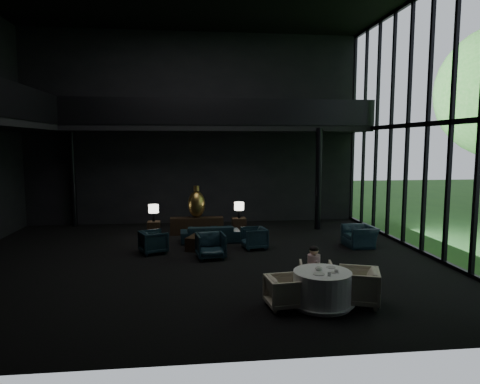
{
  "coord_description": "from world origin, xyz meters",
  "views": [
    {
      "loc": [
        -0.17,
        -12.34,
        3.44
      ],
      "look_at": [
        1.29,
        0.5,
        1.94
      ],
      "focal_mm": 32.0,
      "sensor_mm": 36.0,
      "label": 1
    }
  ],
  "objects": [
    {
      "name": "floor",
      "position": [
        0.0,
        0.0,
        0.0
      ],
      "size": [
        14.0,
        12.0,
        0.02
      ],
      "primitive_type": "cube",
      "color": "black",
      "rests_on": "ground"
    },
    {
      "name": "wall_back",
      "position": [
        0.0,
        6.0,
        4.0
      ],
      "size": [
        14.0,
        0.04,
        8.0
      ],
      "primitive_type": "cube",
      "color": "black",
      "rests_on": "ground"
    },
    {
      "name": "wall_front",
      "position": [
        0.0,
        -6.0,
        4.0
      ],
      "size": [
        14.0,
        0.04,
        8.0
      ],
      "primitive_type": "cube",
      "color": "black",
      "rests_on": "ground"
    },
    {
      "name": "curtain_wall",
      "position": [
        6.95,
        0.0,
        4.0
      ],
      "size": [
        0.2,
        12.0,
        8.0
      ],
      "primitive_type": null,
      "color": "black",
      "rests_on": "ground"
    },
    {
      "name": "mezzanine_back",
      "position": [
        1.0,
        5.0,
        4.0
      ],
      "size": [
        12.0,
        2.0,
        0.25
      ],
      "primitive_type": "cube",
      "color": "black",
      "rests_on": "wall_back"
    },
    {
      "name": "railing_left",
      "position": [
        -5.0,
        0.0,
        4.6
      ],
      "size": [
        0.06,
        12.0,
        1.0
      ],
      "primitive_type": "cube",
      "color": "black",
      "rests_on": "mezzanine_left"
    },
    {
      "name": "railing_back",
      "position": [
        1.0,
        4.0,
        4.6
      ],
      "size": [
        12.0,
        0.06,
        1.0
      ],
      "primitive_type": "cube",
      "color": "black",
      "rests_on": "mezzanine_back"
    },
    {
      "name": "column_nw",
      "position": [
        -5.0,
        5.7,
        2.0
      ],
      "size": [
        0.24,
        0.24,
        4.0
      ],
      "primitive_type": "cylinder",
      "color": "black",
      "rests_on": "floor"
    },
    {
      "name": "column_ne",
      "position": [
        4.8,
        4.0,
        2.0
      ],
      "size": [
        0.24,
        0.24,
        4.0
      ],
      "primitive_type": "cylinder",
      "color": "black",
      "rests_on": "floor"
    },
    {
      "name": "console",
      "position": [
        -0.0,
        3.6,
        0.32
      ],
      "size": [
        1.99,
        0.45,
        0.63
      ],
      "primitive_type": "cube",
      "color": "black",
      "rests_on": "floor"
    },
    {
      "name": "bronze_urn",
      "position": [
        -0.0,
        3.65,
        1.14
      ],
      "size": [
        0.64,
        0.64,
        1.19
      ],
      "color": "#905E2B",
      "rests_on": "console"
    },
    {
      "name": "side_table_left",
      "position": [
        -1.6,
        3.63,
        0.25
      ],
      "size": [
        0.46,
        0.46,
        0.51
      ],
      "primitive_type": "cube",
      "color": "black",
      "rests_on": "floor"
    },
    {
      "name": "table_lamp_left",
      "position": [
        -1.6,
        3.66,
        0.96
      ],
      "size": [
        0.37,
        0.37,
        0.63
      ],
      "color": "black",
      "rests_on": "side_table_left"
    },
    {
      "name": "side_table_right",
      "position": [
        1.6,
        3.63,
        0.29
      ],
      "size": [
        0.52,
        0.52,
        0.58
      ],
      "primitive_type": "cube",
      "color": "black",
      "rests_on": "floor"
    },
    {
      "name": "table_lamp_right",
      "position": [
        1.6,
        3.56,
        1.02
      ],
      "size": [
        0.37,
        0.37,
        0.61
      ],
      "color": "black",
      "rests_on": "side_table_right"
    },
    {
      "name": "sofa",
      "position": [
        0.44,
        2.24,
        0.39
      ],
      "size": [
        1.99,
        0.65,
        0.77
      ],
      "primitive_type": "imported",
      "rotation": [
        0.0,
        0.0,
        3.18
      ],
      "color": "black",
      "rests_on": "floor"
    },
    {
      "name": "lounge_armchair_west",
      "position": [
        -1.38,
        0.93,
        0.39
      ],
      "size": [
        0.95,
        0.98,
        0.78
      ],
      "primitive_type": "imported",
      "rotation": [
        0.0,
        0.0,
        1.97
      ],
      "color": "black",
      "rests_on": "floor"
    },
    {
      "name": "lounge_armchair_east",
      "position": [
        1.82,
        1.13,
        0.38
      ],
      "size": [
        0.78,
        0.82,
        0.75
      ],
      "primitive_type": "imported",
      "rotation": [
        0.0,
        0.0,
        -1.42
      ],
      "color": "black",
      "rests_on": "floor"
    },
    {
      "name": "lounge_armchair_south",
      "position": [
        0.36,
        0.12,
        0.46
      ],
      "size": [
        0.99,
        0.94,
        0.91
      ],
      "primitive_type": "imported",
      "rotation": [
        0.0,
        0.0,
        0.13
      ],
      "color": "black",
      "rests_on": "floor"
    },
    {
      "name": "window_armchair",
      "position": [
        5.36,
        1.04,
        0.45
      ],
      "size": [
        0.72,
        1.06,
        0.9
      ],
      "primitive_type": "imported",
      "rotation": [
        0.0,
        0.0,
        -1.52
      ],
      "color": "black",
      "rests_on": "floor"
    },
    {
      "name": "coffee_table",
      "position": [
        0.22,
        1.24,
        0.22
      ],
      "size": [
        1.28,
        1.28,
        0.44
      ],
      "primitive_type": "cube",
      "rotation": [
        0.0,
        0.0,
        -0.39
      ],
      "color": "black",
      "rests_on": "floor"
    },
    {
      "name": "dining_table",
      "position": [
        2.53,
        -3.88,
        0.33
      ],
      "size": [
        1.38,
        1.38,
        0.75
      ],
      "color": "white",
      "rests_on": "floor"
    },
    {
      "name": "dining_chair_north",
      "position": [
        2.66,
        -3.01,
        0.37
      ],
      "size": [
        0.85,
        0.81,
        0.75
      ],
      "primitive_type": "imported",
      "rotation": [
        0.0,
        0.0,
        2.94
      ],
      "color": "beige",
      "rests_on": "floor"
    },
    {
      "name": "dining_chair_east",
      "position": [
        3.33,
        -3.86,
        0.47
      ],
      "size": [
        1.11,
        1.15,
        0.94
      ],
      "primitive_type": "imported",
      "rotation": [
        0.0,
        0.0,
        -1.92
      ],
      "color": "silver",
      "rests_on": "floor"
    },
    {
      "name": "dining_chair_west",
      "position": [
        1.73,
        -3.86,
        0.35
      ],
      "size": [
        0.7,
        0.74,
        0.69
      ],
      "primitive_type": "imported",
      "rotation": [
        0.0,
        0.0,
        1.68
      ],
      "color": "#BDB099",
      "rests_on": "floor"
    },
    {
      "name": "child",
      "position": [
        2.61,
        -2.98,
        0.76
      ],
      "size": [
        0.29,
        0.29,
        0.63
      ],
      "rotation": [
        0.0,
        0.0,
        3.14
      ],
      "color": "pink",
      "rests_on": "dining_chair_north"
    },
    {
      "name": "plate_a",
      "position": [
        2.4,
        -4.06,
        0.76
      ],
      "size": [
        0.28,
        0.28,
        0.02
      ],
      "primitive_type": "cylinder",
      "rotation": [
        0.0,
        0.0,
        0.16
      ],
      "color": "white",
      "rests_on": "dining_table"
    },
    {
      "name": "plate_b",
      "position": [
        2.8,
        -3.64,
        0.76
      ],
      "size": [
        0.2,
        0.2,
        0.01
      ],
      "primitive_type": "cylinder",
      "rotation": [
        0.0,
        0.0,
        0.04
      ],
      "color": "white",
      "rests_on": "dining_table"
    },
    {
      "name": "saucer",
      "position": [
        2.73,
        -4.0,
        0.76
      ],
      "size": [
        0.15,
        0.15,
        0.01
      ],
      "primitive_type": "cylinder",
      "rotation": [
        0.0,
        0.0,
        0.12
      ],
      "color": "white",
      "rests_on": "dining_table"
    },
    {
      "name": "coffee_cup",
      "position": [
        2.79,
        -4.0,
        0.79
      ],
      "size": [
        0.09,
        0.09,
        0.06
      ],
      "primitive_type": "cylinder",
      "rotation": [
        0.0,
        0.0,
        -0.02
      ],
      "color": "white",
      "rests_on": "saucer"
    },
    {
      "name": "cereal_bowl",
      "position": [
        2.47,
        -3.8,
        0.79
      ],
      "size": [
        0.16,
        0.16,
        0.08
      ],
      "primitive_type": "ellipsoid",
      "color": "white",
      "rests_on": "dining_table"
    },
    {
      "name": "cream_pot",
      "position": [
        2.57,
        -4.2,
        0.79
      ],
      "size": [
        0.08,
        0.08,
        0.08
      ],
      "primitive_type": "cylinder",
      "rotation": [
        0.0,
        0.0,
        -0.19
      ],
      "color": "#99999E",
      "rests_on": "dining_table"
    }
  ]
}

